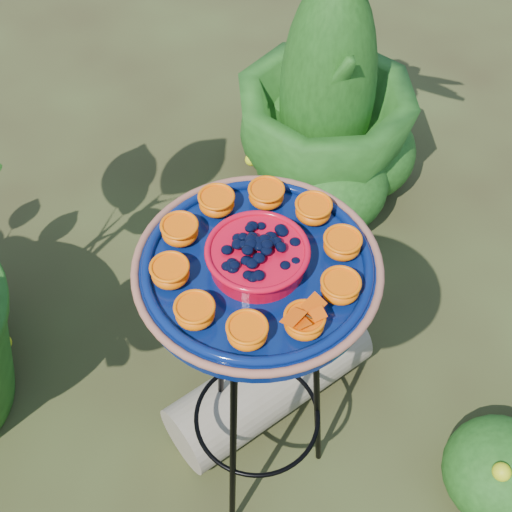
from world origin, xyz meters
The scene contains 5 objects.
ground_plane centered at (0.00, 0.00, 0.00)m, with size 20.00×20.00×0.00m, color #2F2514.
tripod_stand centered at (-0.10, -0.01, 0.48)m, with size 0.30×0.32×0.79m.
feeder_dish centered at (-0.10, -0.01, 0.83)m, with size 0.42×0.42×0.09m.
driftwood_log centered at (0.04, 0.12, 0.09)m, with size 0.19×0.19×0.56m, color gray.
shrub_back_right centered at (0.65, 0.68, 0.50)m, with size 0.56×0.56×1.00m, color #194512.
Camera 1 is at (-0.52, -0.60, 1.76)m, focal length 50.00 mm.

